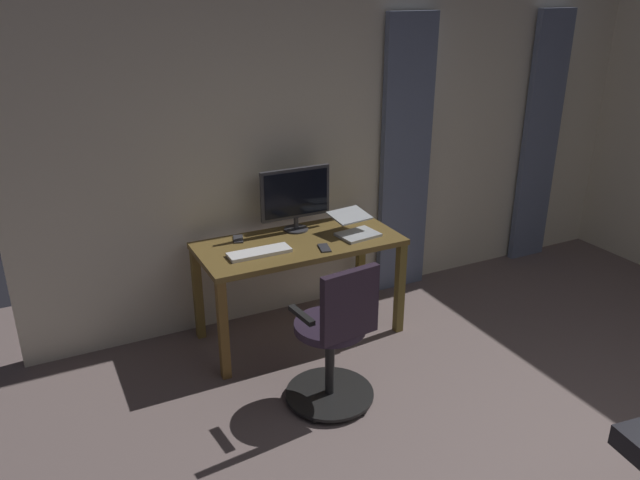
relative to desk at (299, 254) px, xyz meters
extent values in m
cube|color=beige|center=(-0.77, -0.48, 0.66)|extent=(5.32, 0.10, 2.63)
cube|color=slate|center=(-2.59, -0.37, 0.48)|extent=(0.39, 0.06, 2.26)
cube|color=slate|center=(-1.13, -0.37, 0.48)|extent=(0.45, 0.06, 2.26)
cube|color=brown|center=(0.00, 0.00, 0.08)|extent=(1.44, 0.66, 0.04)
cube|color=brown|center=(-0.68, 0.29, -0.30)|extent=(0.06, 0.06, 0.71)
cube|color=brown|center=(0.68, 0.29, -0.30)|extent=(0.06, 0.06, 0.71)
cube|color=brown|center=(-0.68, -0.29, -0.30)|extent=(0.06, 0.06, 0.71)
cube|color=brown|center=(0.68, -0.29, -0.30)|extent=(0.06, 0.06, 0.71)
cylinder|color=black|center=(0.17, 0.81, -0.61)|extent=(0.56, 0.56, 0.02)
sphere|color=black|center=(-0.09, 0.78, -0.63)|extent=(0.05, 0.05, 0.05)
sphere|color=black|center=(0.12, 0.56, -0.63)|extent=(0.05, 0.05, 0.05)
sphere|color=black|center=(0.39, 0.68, -0.63)|extent=(0.05, 0.05, 0.05)
sphere|color=black|center=(0.36, 0.98, -0.63)|extent=(0.05, 0.05, 0.05)
sphere|color=black|center=(0.06, 1.05, -0.63)|extent=(0.05, 0.05, 0.05)
cylinder|color=black|center=(0.17, 0.81, -0.38)|extent=(0.06, 0.06, 0.46)
cylinder|color=#2A1F30|center=(0.17, 0.81, -0.13)|extent=(0.49, 0.49, 0.05)
cube|color=#281D2A|center=(0.15, 1.01, 0.11)|extent=(0.38, 0.09, 0.42)
cube|color=black|center=(0.37, 0.83, 0.01)|extent=(0.07, 0.24, 0.03)
cube|color=black|center=(-0.03, 0.79, 0.01)|extent=(0.07, 0.24, 0.03)
cylinder|color=#333338|center=(-0.07, -0.21, 0.11)|extent=(0.18, 0.18, 0.01)
cylinder|color=#333338|center=(-0.07, -0.21, 0.15)|extent=(0.04, 0.04, 0.09)
cube|color=#333338|center=(-0.07, -0.22, 0.38)|extent=(0.54, 0.03, 0.37)
cube|color=black|center=(-0.07, -0.20, 0.38)|extent=(0.50, 0.01, 0.33)
cube|color=white|center=(0.34, 0.09, 0.11)|extent=(0.43, 0.14, 0.02)
cube|color=#B7BCC1|center=(-0.42, 0.10, 0.11)|extent=(0.31, 0.25, 0.02)
cube|color=#B7BCC1|center=(-0.41, -0.01, 0.23)|extent=(0.30, 0.25, 0.05)
cube|color=#333338|center=(0.38, -0.22, 0.10)|extent=(0.11, 0.16, 0.01)
cube|color=#333338|center=(-0.10, 0.20, 0.10)|extent=(0.10, 0.16, 0.01)
camera|label=1|loc=(1.69, 3.71, 1.78)|focal=34.88mm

